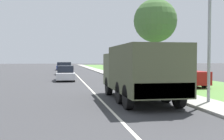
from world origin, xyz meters
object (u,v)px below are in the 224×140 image
object	(u,v)px
military_truck	(140,70)
car_second_ahead	(65,69)
pickup_truck	(182,75)
car_third_ahead	(61,66)
car_nearest_ahead	(65,74)

from	to	relation	value
military_truck	car_second_ahead	bearing A→B (deg)	97.50
military_truck	pickup_truck	distance (m)	9.16
car_third_ahead	car_nearest_ahead	bearing A→B (deg)	-89.26
car_second_ahead	pickup_truck	xyz separation A→B (m)	(8.91, -18.35, 0.11)
car_second_ahead	car_third_ahead	distance (m)	15.93
military_truck	pickup_truck	world-z (taller)	military_truck
military_truck	car_nearest_ahead	distance (m)	14.74
military_truck	car_nearest_ahead	xyz separation A→B (m)	(-3.46, 14.30, -0.89)
military_truck	car_third_ahead	xyz separation A→B (m)	(-3.81, 41.53, -0.87)
car_nearest_ahead	car_third_ahead	distance (m)	27.24
car_nearest_ahead	car_second_ahead	xyz separation A→B (m)	(0.09, 11.31, 0.09)
military_truck	car_second_ahead	size ratio (longest dim) A/B	1.57
car_third_ahead	pickup_truck	xyz separation A→B (m)	(9.34, -34.27, 0.18)
military_truck	car_third_ahead	size ratio (longest dim) A/B	1.66
car_second_ahead	military_truck	bearing A→B (deg)	-82.50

